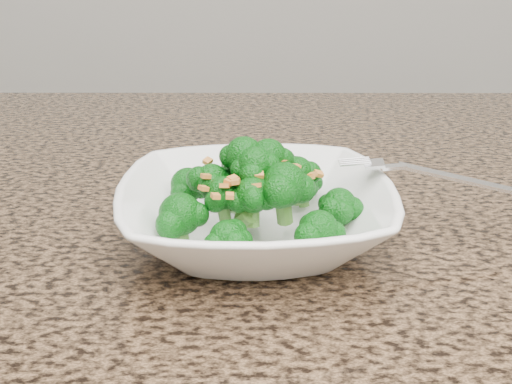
# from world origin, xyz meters

# --- Properties ---
(granite_counter) EXTENTS (1.64, 1.04, 0.03)m
(granite_counter) POSITION_xyz_m (0.00, 0.30, 0.89)
(granite_counter) COLOR brown
(granite_counter) RESTS_ON cabinet
(bowl) EXTENTS (0.25, 0.25, 0.06)m
(bowl) POSITION_xyz_m (-0.01, 0.21, 0.93)
(bowl) COLOR white
(bowl) RESTS_ON granite_counter
(broccoli_pile) EXTENTS (0.21, 0.21, 0.06)m
(broccoli_pile) POSITION_xyz_m (-0.01, 0.21, 0.99)
(broccoli_pile) COLOR #0B610E
(broccoli_pile) RESTS_ON bowl
(garlic_topping) EXTENTS (0.13, 0.13, 0.01)m
(garlic_topping) POSITION_xyz_m (-0.01, 0.21, 1.03)
(garlic_topping) COLOR orange
(garlic_topping) RESTS_ON broccoli_pile
(fork) EXTENTS (0.18, 0.04, 0.01)m
(fork) POSITION_xyz_m (0.12, 0.23, 0.96)
(fork) COLOR silver
(fork) RESTS_ON bowl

